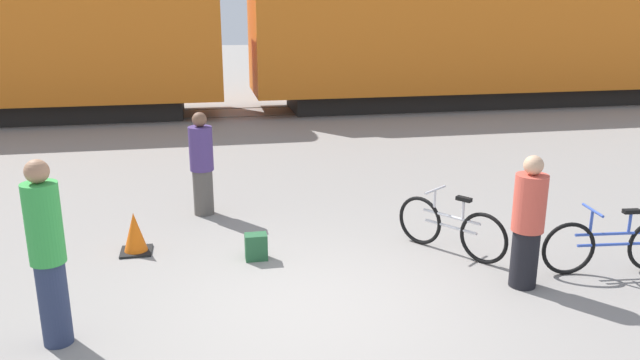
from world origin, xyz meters
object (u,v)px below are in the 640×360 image
(bicycle_blue, at_px, (612,245))
(person_in_red, at_px, (528,223))
(freight_train, at_px, (235,15))
(person_in_green, at_px, (48,254))
(traffic_cone, at_px, (135,234))
(bicycle_silver, at_px, (450,227))
(person_in_purple, at_px, (202,164))
(backpack, at_px, (256,247))

(bicycle_blue, xyz_separation_m, person_in_red, (-1.22, -0.14, 0.42))
(bicycle_blue, relative_size, person_in_red, 1.12)
(freight_train, xyz_separation_m, person_in_green, (-2.57, -12.47, -1.83))
(freight_train, xyz_separation_m, traffic_cone, (-2.03, -10.29, -2.51))
(bicycle_silver, xyz_separation_m, person_in_purple, (-3.13, 2.19, 0.44))
(person_in_green, distance_m, backpack, 2.76)
(bicycle_silver, bearing_deg, traffic_cone, 168.80)
(person_in_red, bearing_deg, traffic_cone, 149.18)
(backpack, bearing_deg, freight_train, 87.36)
(person_in_green, bearing_deg, backpack, 127.00)
(bicycle_silver, distance_m, person_in_green, 4.82)
(person_in_green, relative_size, person_in_red, 1.18)
(person_in_green, xyz_separation_m, backpack, (2.08, 1.65, -0.76))
(traffic_cone, bearing_deg, person_in_purple, 56.84)
(bicycle_blue, relative_size, traffic_cone, 3.18)
(bicycle_silver, bearing_deg, person_in_green, -163.28)
(bicycle_silver, xyz_separation_m, traffic_cone, (-4.04, 0.80, -0.10))
(bicycle_silver, bearing_deg, backpack, 173.73)
(person_in_red, relative_size, person_in_purple, 0.98)
(freight_train, bearing_deg, bicycle_silver, -79.73)
(bicycle_silver, height_order, person_in_green, person_in_green)
(bicycle_blue, relative_size, person_in_green, 0.95)
(bicycle_blue, height_order, traffic_cone, bicycle_blue)
(bicycle_blue, bearing_deg, backpack, 163.73)
(freight_train, distance_m, bicycle_silver, 11.52)
(freight_train, xyz_separation_m, backpack, (-0.50, -10.81, -2.59))
(bicycle_blue, height_order, person_in_green, person_in_green)
(freight_train, distance_m, person_in_purple, 9.19)
(bicycle_blue, bearing_deg, person_in_purple, 146.93)
(freight_train, bearing_deg, person_in_purple, -97.21)
(person_in_green, bearing_deg, traffic_cone, 164.49)
(bicycle_blue, bearing_deg, freight_train, 107.01)
(freight_train, distance_m, person_in_red, 12.58)
(freight_train, height_order, person_in_green, freight_train)
(person_in_green, bearing_deg, bicycle_silver, 105.20)
(person_in_green, bearing_deg, bicycle_blue, 92.43)
(freight_train, bearing_deg, bicycle_blue, -72.99)
(person_in_red, xyz_separation_m, traffic_cone, (-4.50, 1.88, -0.52))
(person_in_red, relative_size, traffic_cone, 2.84)
(bicycle_silver, xyz_separation_m, person_in_red, (0.46, -1.08, 0.42))
(bicycle_silver, height_order, person_in_purple, person_in_purple)
(person_in_red, bearing_deg, backpack, 147.28)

